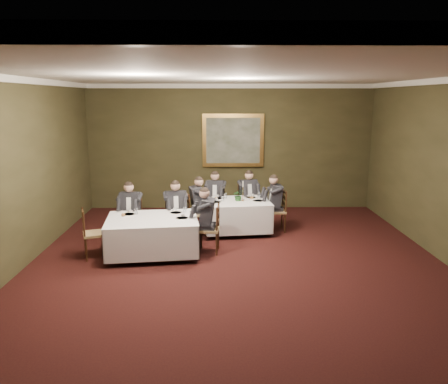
{
  "coord_description": "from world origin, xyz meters",
  "views": [
    {
      "loc": [
        -0.38,
        -7.32,
        3.12
      ],
      "look_at": [
        -0.23,
        1.8,
        1.15
      ],
      "focal_mm": 35.0,
      "sensor_mm": 36.0,
      "label": 1
    }
  ],
  "objects_px": {
    "diner_sec_backleft": "(131,219)",
    "candlestick": "(243,193)",
    "diner_main_backright": "(248,203)",
    "diner_sec_backright": "(176,217)",
    "diner_main_backleft": "(216,204)",
    "chair_sec_backright": "(176,227)",
    "chair_main_backleft": "(216,213)",
    "diner_main_endleft": "(196,213)",
    "chair_sec_backleft": "(132,229)",
    "chair_sec_endleft": "(94,244)",
    "chair_main_endright": "(276,219)",
    "centerpiece": "(239,195)",
    "table_second": "(153,233)",
    "diner_main_endright": "(276,210)",
    "chair_main_endleft": "(196,222)",
    "chair_main_backright": "(247,212)",
    "chair_sec_endright": "(209,239)",
    "diner_sec_endright": "(209,228)",
    "painting": "(233,140)",
    "table_main": "(237,214)"
  },
  "relations": [
    {
      "from": "chair_main_endright",
      "to": "diner_main_endright",
      "type": "xyz_separation_m",
      "value": [
        -0.01,
        -0.0,
        0.23
      ]
    },
    {
      "from": "chair_main_backright",
      "to": "diner_sec_endright",
      "type": "height_order",
      "value": "diner_sec_endright"
    },
    {
      "from": "chair_sec_endleft",
      "to": "chair_main_endleft",
      "type": "bearing_deg",
      "value": 108.52
    },
    {
      "from": "diner_main_endleft",
      "to": "diner_main_endright",
      "type": "bearing_deg",
      "value": 82.25
    },
    {
      "from": "chair_main_backright",
      "to": "chair_sec_endright",
      "type": "bearing_deg",
      "value": 51.36
    },
    {
      "from": "chair_main_endright",
      "to": "diner_main_endright",
      "type": "distance_m",
      "value": 0.23
    },
    {
      "from": "diner_main_backleft",
      "to": "diner_sec_backleft",
      "type": "bearing_deg",
      "value": 44.2
    },
    {
      "from": "diner_main_backright",
      "to": "diner_sec_backleft",
      "type": "xyz_separation_m",
      "value": [
        -2.67,
        -1.43,
        0.0
      ]
    },
    {
      "from": "table_main",
      "to": "painting",
      "type": "height_order",
      "value": "painting"
    },
    {
      "from": "chair_main_backleft",
      "to": "chair_main_endright",
      "type": "distance_m",
      "value": 1.58
    },
    {
      "from": "chair_sec_backleft",
      "to": "diner_sec_backright",
      "type": "height_order",
      "value": "diner_sec_backright"
    },
    {
      "from": "chair_sec_backleft",
      "to": "chair_sec_endleft",
      "type": "distance_m",
      "value": 1.15
    },
    {
      "from": "chair_main_endleft",
      "to": "diner_sec_endright",
      "type": "height_order",
      "value": "diner_sec_endright"
    },
    {
      "from": "diner_main_backleft",
      "to": "diner_sec_backright",
      "type": "relative_size",
      "value": 1.0
    },
    {
      "from": "table_second",
      "to": "diner_main_endright",
      "type": "xyz_separation_m",
      "value": [
        2.71,
        1.58,
        0.06
      ]
    },
    {
      "from": "diner_main_endleft",
      "to": "chair_sec_backleft",
      "type": "relative_size",
      "value": 1.35
    },
    {
      "from": "diner_main_backleft",
      "to": "candlestick",
      "type": "bearing_deg",
      "value": 139.86
    },
    {
      "from": "chair_sec_endright",
      "to": "diner_sec_endright",
      "type": "height_order",
      "value": "diner_sec_endright"
    },
    {
      "from": "table_main",
      "to": "table_second",
      "type": "bearing_deg",
      "value": -140.1
    },
    {
      "from": "diner_main_backleft",
      "to": "diner_main_endright",
      "type": "distance_m",
      "value": 1.57
    },
    {
      "from": "chair_main_endright",
      "to": "diner_sec_endright",
      "type": "relative_size",
      "value": 0.74
    },
    {
      "from": "diner_main_backright",
      "to": "diner_sec_backright",
      "type": "height_order",
      "value": "same"
    },
    {
      "from": "chair_main_endright",
      "to": "diner_sec_backleft",
      "type": "distance_m",
      "value": 3.4
    },
    {
      "from": "diner_sec_backleft",
      "to": "chair_sec_endleft",
      "type": "xyz_separation_m",
      "value": [
        -0.55,
        -0.99,
        -0.23
      ]
    },
    {
      "from": "chair_main_backleft",
      "to": "diner_sec_backright",
      "type": "relative_size",
      "value": 0.74
    },
    {
      "from": "chair_main_backright",
      "to": "chair_sec_endright",
      "type": "xyz_separation_m",
      "value": [
        -0.94,
        -2.17,
        0.0
      ]
    },
    {
      "from": "chair_main_endleft",
      "to": "diner_main_endright",
      "type": "relative_size",
      "value": 0.74
    },
    {
      "from": "diner_main_backleft",
      "to": "chair_sec_backright",
      "type": "height_order",
      "value": "diner_main_backleft"
    },
    {
      "from": "diner_sec_endright",
      "to": "chair_main_backleft",
      "type": "bearing_deg",
      "value": 1.66
    },
    {
      "from": "chair_sec_backleft",
      "to": "chair_sec_endleft",
      "type": "height_order",
      "value": "same"
    },
    {
      "from": "chair_main_backleft",
      "to": "diner_main_endleft",
      "type": "xyz_separation_m",
      "value": [
        -0.46,
        -0.84,
        0.23
      ]
    },
    {
      "from": "chair_main_endright",
      "to": "diner_main_endright",
      "type": "relative_size",
      "value": 0.74
    },
    {
      "from": "chair_main_endleft",
      "to": "centerpiece",
      "type": "xyz_separation_m",
      "value": [
        1.01,
        0.13,
        0.62
      ]
    },
    {
      "from": "chair_main_backleft",
      "to": "candlestick",
      "type": "xyz_separation_m",
      "value": [
        0.64,
        -0.74,
        0.66
      ]
    },
    {
      "from": "chair_main_endright",
      "to": "chair_sec_backleft",
      "type": "height_order",
      "value": "same"
    },
    {
      "from": "diner_sec_backright",
      "to": "diner_main_backright",
      "type": "bearing_deg",
      "value": -154.75
    },
    {
      "from": "chair_sec_endright",
      "to": "chair_sec_endleft",
      "type": "xyz_separation_m",
      "value": [
        -2.28,
        -0.26,
        0.0
      ]
    },
    {
      "from": "chair_sec_backright",
      "to": "diner_sec_backright",
      "type": "relative_size",
      "value": 0.74
    },
    {
      "from": "chair_main_backright",
      "to": "chair_sec_endleft",
      "type": "height_order",
      "value": "same"
    },
    {
      "from": "table_second",
      "to": "diner_main_backleft",
      "type": "height_order",
      "value": "diner_main_backleft"
    },
    {
      "from": "chair_main_endright",
      "to": "centerpiece",
      "type": "distance_m",
      "value": 1.11
    },
    {
      "from": "chair_main_endright",
      "to": "diner_main_endright",
      "type": "height_order",
      "value": "diner_main_endright"
    },
    {
      "from": "table_second",
      "to": "diner_main_backleft",
      "type": "bearing_deg",
      "value": 60.01
    },
    {
      "from": "diner_main_endright",
      "to": "centerpiece",
      "type": "xyz_separation_m",
      "value": [
        -0.91,
        -0.09,
        0.4
      ]
    },
    {
      "from": "chair_sec_backleft",
      "to": "chair_main_endright",
      "type": "bearing_deg",
      "value": -163.66
    },
    {
      "from": "diner_main_backleft",
      "to": "chair_sec_backright",
      "type": "distance_m",
      "value": 1.53
    },
    {
      "from": "chair_main_backright",
      "to": "diner_sec_backright",
      "type": "distance_m",
      "value": 2.17
    },
    {
      "from": "painting",
      "to": "diner_main_backleft",
      "type": "bearing_deg",
      "value": -107.1
    },
    {
      "from": "diner_sec_backleft",
      "to": "candlestick",
      "type": "height_order",
      "value": "diner_sec_backleft"
    },
    {
      "from": "diner_main_endright",
      "to": "diner_sec_backright",
      "type": "bearing_deg",
      "value": 102.02
    }
  ]
}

